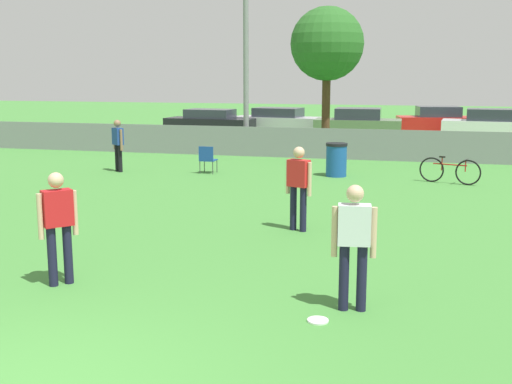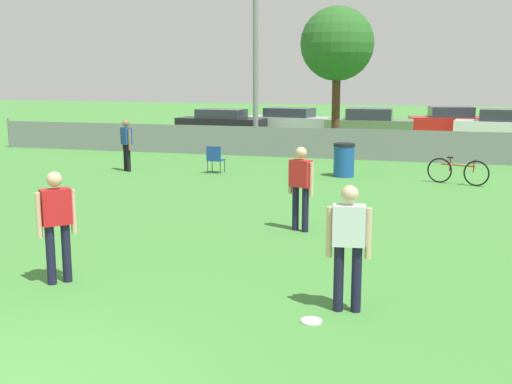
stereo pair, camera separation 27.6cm
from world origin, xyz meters
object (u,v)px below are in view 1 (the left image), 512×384
object	(u,v)px
player_thrower_red	(58,220)
parked_car_olive	(358,124)
trash_bin	(336,160)
parked_car_silver	(278,120)
player_receiver_white	(354,238)
light_pole	(246,30)
folding_chair_sideline	(207,158)
parked_car_white	(493,125)
tree_near_pole	(327,45)
parked_car_dark	(210,122)
player_defender_red	(299,182)
frisbee_disc	(318,320)
bicycle_sideline	(450,171)
parked_car_red	(438,121)
spectator_in_blue	(118,142)

from	to	relation	value
player_thrower_red	parked_car_olive	xyz separation A→B (m)	(1.94, 22.74, -0.25)
trash_bin	parked_car_silver	bearing A→B (deg)	109.74
player_receiver_white	light_pole	bearing A→B (deg)	102.47
folding_chair_sideline	trash_bin	size ratio (longest dim) A/B	0.85
player_receiver_white	parked_car_white	xyz separation A→B (m)	(3.86, 23.39, -0.26)
tree_near_pole	folding_chair_sideline	world-z (taller)	tree_near_pole
folding_chair_sideline	parked_car_dark	xyz separation A→B (m)	(-4.25, 12.76, 0.14)
player_defender_red	player_thrower_red	world-z (taller)	same
player_receiver_white	frisbee_disc	size ratio (longest dim) A/B	6.14
light_pole	parked_car_silver	size ratio (longest dim) A/B	1.64
tree_near_pole	player_thrower_red	distance (m)	17.37
folding_chair_sideline	frisbee_disc	bearing A→B (deg)	115.30
player_thrower_red	bicycle_sideline	world-z (taller)	player_thrower_red
trash_bin	frisbee_disc	bearing A→B (deg)	-83.39
folding_chair_sideline	parked_car_silver	size ratio (longest dim) A/B	0.18
player_receiver_white	parked_car_white	bearing A→B (deg)	72.78
light_pole	frisbee_disc	xyz separation A→B (m)	(5.40, -16.06, -4.62)
player_receiver_white	folding_chair_sideline	size ratio (longest dim) A/B	1.95
parked_car_red	frisbee_disc	bearing A→B (deg)	-103.90
light_pole	parked_car_white	size ratio (longest dim) A/B	1.67
spectator_in_blue	bicycle_sideline	world-z (taller)	spectator_in_blue
tree_near_pole	folding_chair_sideline	bearing A→B (deg)	-112.30
spectator_in_blue	parked_car_silver	distance (m)	14.43
frisbee_disc	folding_chair_sideline	distance (m)	12.22
player_defender_red	trash_bin	world-z (taller)	player_defender_red
frisbee_disc	player_receiver_white	bearing A→B (deg)	53.94
tree_near_pole	player_thrower_red	bearing A→B (deg)	-94.20
tree_near_pole	trash_bin	distance (m)	7.12
player_defender_red	trash_bin	distance (m)	6.98
trash_bin	parked_car_silver	xyz separation A→B (m)	(-4.85, 13.50, 0.16)
player_receiver_white	parked_car_dark	world-z (taller)	player_receiver_white
player_defender_red	trash_bin	size ratio (longest dim) A/B	1.66
tree_near_pole	frisbee_disc	bearing A→B (deg)	-81.62
folding_chair_sideline	parked_car_white	world-z (taller)	parked_car_white
spectator_in_blue	parked_car_silver	bearing A→B (deg)	-59.83
bicycle_sideline	trash_bin	distance (m)	3.27
player_thrower_red	parked_car_olive	bearing A→B (deg)	37.44
tree_near_pole	trash_bin	world-z (taller)	tree_near_pole
frisbee_disc	parked_car_silver	bearing A→B (deg)	103.88
spectator_in_blue	trash_bin	size ratio (longest dim) A/B	1.63
player_defender_red	spectator_in_blue	size ratio (longest dim) A/B	1.02
parked_car_silver	parked_car_olive	bearing A→B (deg)	-14.47
bicycle_sideline	spectator_in_blue	bearing A→B (deg)	-160.61
player_receiver_white	parked_car_red	xyz separation A→B (m)	(1.44, 25.82, -0.26)
spectator_in_blue	folding_chair_sideline	world-z (taller)	spectator_in_blue
light_pole	player_defender_red	distance (m)	12.83
player_receiver_white	spectator_in_blue	xyz separation A→B (m)	(-8.40, 10.19, -0.02)
light_pole	player_thrower_red	bearing A→B (deg)	-84.25
player_defender_red	frisbee_disc	distance (m)	4.77
parked_car_red	parked_car_white	world-z (taller)	parked_car_white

